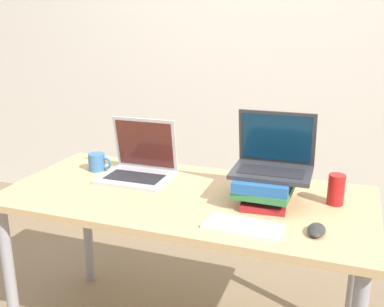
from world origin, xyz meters
TOP-DOWN VIEW (x-y plane):
  - wall_back at (0.00, 1.80)m, footprint 8.00×0.05m
  - desk at (0.00, 0.36)m, footprint 1.52×0.73m
  - laptop_left at (-0.28, 0.49)m, footprint 0.31×0.26m
  - book_stack at (0.32, 0.39)m, footprint 0.23×0.28m
  - laptop_on_books at (0.34, 0.44)m, footprint 0.31×0.24m
  - wireless_keyboard at (0.30, 0.14)m, footprint 0.28×0.15m
  - mouse at (0.54, 0.18)m, footprint 0.06×0.11m
  - mug at (-0.51, 0.51)m, footprint 0.12×0.08m
  - soda_can at (0.59, 0.47)m, footprint 0.07×0.07m

SIDE VIEW (x-z plane):
  - desk at x=0.00m, z-range 0.29..1.03m
  - wireless_keyboard at x=0.30m, z-range 0.74..0.75m
  - mouse at x=0.54m, z-range 0.74..0.76m
  - mug at x=-0.51m, z-range 0.74..0.82m
  - laptop_left at x=-0.28m, z-range 0.66..0.92m
  - book_stack at x=0.32m, z-range 0.74..0.85m
  - soda_can at x=0.59m, z-range 0.74..0.86m
  - laptop_on_books at x=0.34m, z-range 0.78..1.02m
  - wall_back at x=0.00m, z-range 0.00..2.70m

